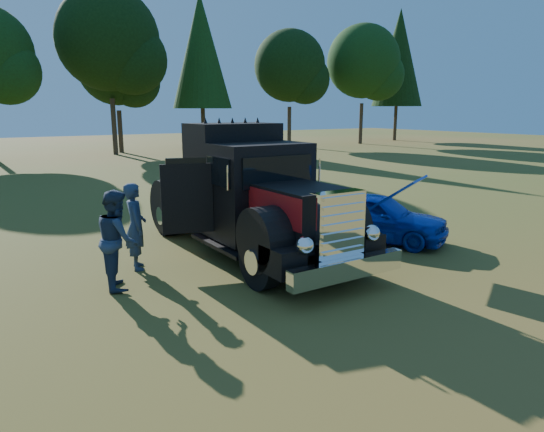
{
  "coord_description": "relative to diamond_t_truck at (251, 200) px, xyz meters",
  "views": [
    {
      "loc": [
        -6.07,
        -7.38,
        3.31
      ],
      "look_at": [
        -0.55,
        1.17,
        1.07
      ],
      "focal_mm": 32.0,
      "sensor_mm": 36.0,
      "label": 1
    }
  ],
  "objects": [
    {
      "name": "ground",
      "position": [
        0.52,
        -2.09,
        -1.28
      ],
      "size": [
        120.0,
        120.0,
        0.0
      ],
      "primitive_type": "plane",
      "color": "#314E17",
      "rests_on": "ground"
    },
    {
      "name": "diamond_t_truck",
      "position": [
        0.0,
        0.0,
        0.0
      ],
      "size": [
        3.34,
        7.16,
        3.0
      ],
      "color": "black",
      "rests_on": "ground"
    },
    {
      "name": "hotrod_coupe",
      "position": [
        3.26,
        -0.69,
        -0.64
      ],
      "size": [
        3.09,
        4.19,
        1.89
      ],
      "color": "#0827BB",
      "rests_on": "ground"
    },
    {
      "name": "spectator_near",
      "position": [
        -2.6,
        0.37,
        -0.36
      ],
      "size": [
        0.56,
        0.74,
        1.84
      ],
      "primitive_type": "imported",
      "rotation": [
        0.0,
        0.0,
        1.38
      ],
      "color": "#1A253D",
      "rests_on": "ground"
    },
    {
      "name": "spectator_far",
      "position": [
        -3.23,
        -0.54,
        -0.34
      ],
      "size": [
        0.87,
        1.03,
        1.88
      ],
      "primitive_type": "imported",
      "rotation": [
        0.0,
        0.0,
        1.38
      ],
      "color": "#1F2948",
      "rests_on": "ground"
    }
  ]
}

